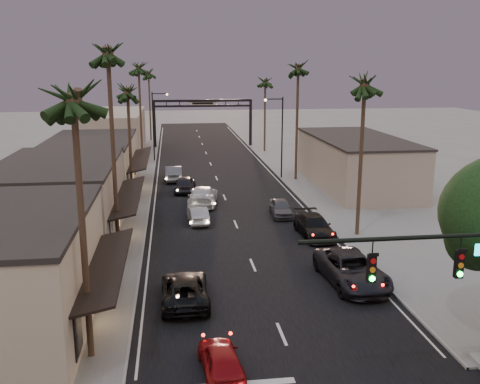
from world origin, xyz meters
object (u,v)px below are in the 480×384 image
object	(u,v)px
palm_rb	(298,65)
streetlight_right	(280,131)
palm_lb	(107,48)
curbside_black	(314,226)
streetlight_left	(155,121)
palm_lc	(127,87)
curbside_near	(352,269)
palm_far	(148,71)
palm_rc	(265,79)
traffic_signal	(476,276)
arch	(203,111)
palm_ra	(365,79)
oncoming_red	(221,360)
oncoming_silver	(198,215)
palm_ld	(138,65)
palm_la	(72,89)
oncoming_pickup	(185,289)

from	to	relation	value
palm_rb	streetlight_right	bearing A→B (deg)	149.24
palm_lb	curbside_black	bearing A→B (deg)	9.19
streetlight_left	palm_lb	world-z (taller)	palm_lb
palm_lc	curbside_near	xyz separation A→B (m)	(13.82, -20.63, -9.59)
palm_lc	palm_far	xyz separation A→B (m)	(0.30, 42.00, 0.97)
streetlight_left	palm_rc	size ratio (longest dim) A/B	0.74
traffic_signal	streetlight_left	bearing A→B (deg)	103.14
traffic_signal	arch	bearing A→B (deg)	94.93
palm_ra	palm_lc	bearing A→B (deg)	145.10
traffic_signal	oncoming_red	bearing A→B (deg)	161.23
arch	oncoming_silver	size ratio (longest dim) A/B	3.74
traffic_signal	oncoming_red	world-z (taller)	traffic_signal
palm_ld	palm_ra	distance (m)	35.47
palm_lc	palm_ra	size ratio (longest dim) A/B	0.92
streetlight_right	palm_rc	distance (m)	19.75
palm_rc	curbside_near	distance (m)	49.68
traffic_signal	arch	world-z (taller)	traffic_signal
curbside_black	palm_rc	bearing A→B (deg)	83.51
traffic_signal	palm_far	bearing A→B (deg)	100.70
palm_la	palm_lb	size ratio (longest dim) A/B	0.87
palm_lc	oncoming_silver	xyz separation A→B (m)	(5.64, -7.10, -9.80)
palm_ld	arch	bearing A→B (deg)	60.17
traffic_signal	oncoming_pickup	xyz separation A→B (m)	(-10.11, 10.09, -4.34)
oncoming_silver	streetlight_left	bearing A→B (deg)	-86.55
arch	streetlight_left	size ratio (longest dim) A/B	1.69
streetlight_left	palm_ra	distance (m)	37.87
palm_ld	oncoming_red	distance (m)	49.72
arch	streetlight_left	bearing A→B (deg)	-119.97
palm_rb	palm_la	bearing A→B (deg)	-116.17
palm_ld	palm_lb	bearing A→B (deg)	-90.00
palm_la	oncoming_pickup	xyz separation A→B (m)	(4.18, 5.09, -10.70)
palm_ra	oncoming_red	bearing A→B (deg)	-124.63
palm_rb	oncoming_red	size ratio (longest dim) A/B	3.66
palm_far	oncoming_pickup	distance (m)	64.91
palm_ra	oncoming_silver	distance (m)	16.54
palm_lc	palm_rb	world-z (taller)	palm_rb
palm_rc	palm_far	world-z (taller)	palm_far
arch	oncoming_silver	xyz separation A→B (m)	(-2.96, -41.10, -4.86)
palm_la	palm_ra	bearing A→B (deg)	41.09
palm_ra	curbside_black	distance (m)	11.15
palm_lb	palm_lc	xyz separation A→B (m)	(0.00, 14.00, -2.92)
traffic_signal	palm_lb	distance (m)	24.44
oncoming_pickup	oncoming_red	bearing A→B (deg)	100.03
streetlight_right	curbside_black	bearing A→B (deg)	-94.24
traffic_signal	oncoming_pickup	size ratio (longest dim) A/B	1.59
palm_ld	curbside_black	xyz separation A→B (m)	(13.98, -30.74, -11.64)
palm_ra	streetlight_right	bearing A→B (deg)	94.57
palm_far	curbside_near	world-z (taller)	palm_far
streetlight_left	palm_lb	size ratio (longest dim) A/B	0.59
palm_ld	curbside_black	distance (m)	35.72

